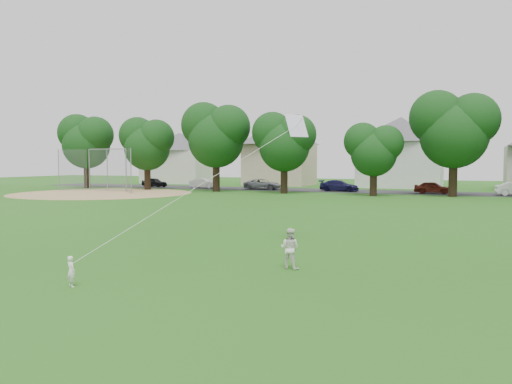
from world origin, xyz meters
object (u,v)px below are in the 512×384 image
at_px(kite, 206,182).
at_px(older_boy, 290,249).
at_px(toddler, 71,271).
at_px(baseball_backstop, 104,170).

bearing_deg(kite, older_boy, 1.77).
xyz_separation_m(toddler, kite, (1.60, 4.21, 2.19)).
distance_m(toddler, kite, 5.01).
height_order(toddler, older_boy, older_boy).
bearing_deg(older_boy, baseball_backstop, -37.27).
bearing_deg(baseball_backstop, toddler, -50.50).
height_order(older_boy, baseball_backstop, baseball_backstop).
height_order(older_boy, kite, kite).
xyz_separation_m(kite, baseball_backstop, (-28.86, 28.86, -0.30)).
bearing_deg(toddler, baseball_backstop, -30.81).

